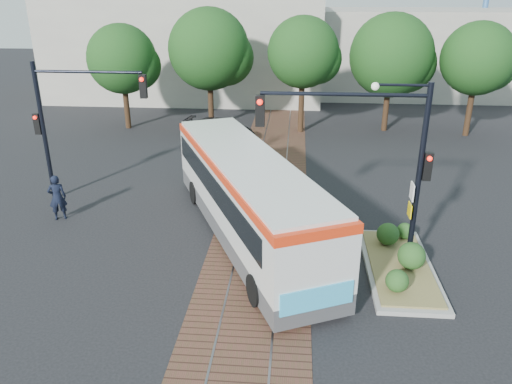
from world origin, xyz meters
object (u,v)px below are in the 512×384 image
Objects in this scene: traffic_island at (400,260)px; parked_car at (220,129)px; city_bus at (247,193)px; signal_pole_left at (67,114)px; officer at (57,197)px; signal_pole_main at (382,149)px.

parked_car reaches higher than traffic_island.
city_bus is 5.85m from traffic_island.
city_bus is 13.22m from parked_car.
signal_pole_left reaches higher than officer.
signal_pole_left reaches higher than parked_car.
signal_pole_left is (-7.86, 2.95, 2.10)m from city_bus.
city_bus is 2.27× the size of traffic_island.
traffic_island is 14.50m from signal_pole_left.
parked_car is at bearing 78.89° from city_bus.
traffic_island is 0.87× the size of signal_pole_left.
city_bus is at bearing 159.99° from traffic_island.
signal_pole_left is 11.50m from parked_car.
signal_pole_main is (-0.96, 0.09, 3.83)m from traffic_island.
signal_pole_main is 1.00× the size of signal_pole_left.
signal_pole_left reaches higher than traffic_island.
city_bus is 8.65m from signal_pole_left.
signal_pole_left is 3.17× the size of officer.
signal_pole_main is 13.14m from signal_pole_left.
traffic_island is 3.95m from signal_pole_main.
city_bus is 1.97× the size of signal_pole_left.
signal_pole_left reaches higher than city_bus.
city_bus is 5.32m from signal_pole_main.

